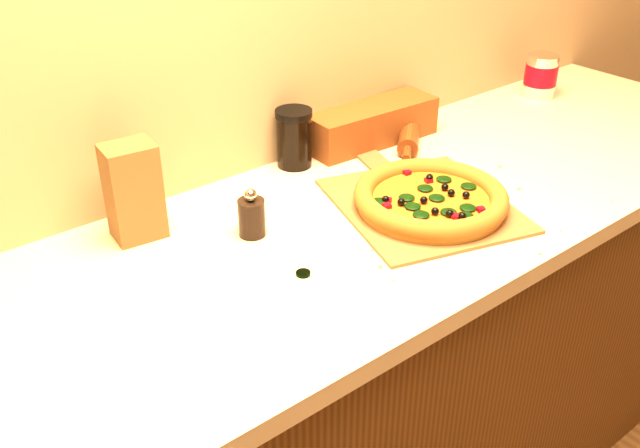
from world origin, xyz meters
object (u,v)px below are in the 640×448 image
at_px(pepper_grinder, 252,216).
at_px(coffee_canister, 541,76).
at_px(pizza_peel, 419,202).
at_px(pizza, 431,198).
at_px(dark_jar, 294,138).
at_px(rolling_pin, 410,129).

height_order(pepper_grinder, coffee_canister, coffee_canister).
distance_m(pizza_peel, pepper_grinder, 0.37).
bearing_deg(coffee_canister, pizza_peel, -162.08).
bearing_deg(pizza, dark_jar, 103.87).
bearing_deg(pizza_peel, coffee_canister, 35.01).
distance_m(pizza_peel, dark_jar, 0.34).
relative_size(coffee_canister, dark_jar, 0.91).
relative_size(pizza, rolling_pin, 1.11).
xyz_separation_m(pepper_grinder, dark_jar, (0.26, 0.20, 0.03)).
distance_m(pizza_peel, pizza, 0.04).
bearing_deg(pepper_grinder, pizza_peel, -18.58).
height_order(pizza_peel, rolling_pin, rolling_pin).
bearing_deg(pizza, pepper_grinder, 156.18).
relative_size(rolling_pin, coffee_canister, 2.28).
xyz_separation_m(rolling_pin, coffee_canister, (0.50, -0.02, 0.04)).
bearing_deg(pepper_grinder, coffee_canister, 6.37).
distance_m(pizza, rolling_pin, 0.38).
relative_size(pizza, dark_jar, 2.33).
xyz_separation_m(pizza, coffee_canister, (0.74, 0.27, 0.04)).
bearing_deg(pizza, rolling_pin, 51.20).
bearing_deg(coffee_canister, pizza, -159.78).
xyz_separation_m(pizza_peel, coffee_canister, (0.73, 0.24, 0.06)).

